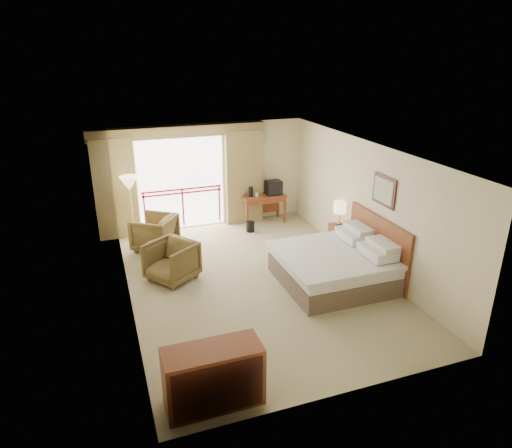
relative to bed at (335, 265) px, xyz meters
name	(u,v)px	position (x,y,z in m)	size (l,w,h in m)	color
floor	(256,280)	(-1.50, 0.60, -0.38)	(7.00, 7.00, 0.00)	#998E66
ceiling	(256,151)	(-1.50, 0.60, 2.32)	(7.00, 7.00, 0.00)	white
wall_back	(211,175)	(-1.50, 4.10, 0.97)	(5.00, 5.00, 0.00)	beige
wall_front	(347,310)	(-1.50, -2.90, 0.97)	(5.00, 5.00, 0.00)	beige
wall_left	(124,236)	(-4.00, 0.60, 0.97)	(7.00, 7.00, 0.00)	beige
wall_right	(366,205)	(1.00, 0.60, 0.97)	(7.00, 7.00, 0.00)	beige
balcony_door	(181,184)	(-2.30, 4.08, 0.82)	(2.40, 2.40, 0.00)	white
balcony_railing	(182,198)	(-2.30, 4.06, 0.44)	(2.09, 0.03, 1.02)	#A90E1C
curtain_left	(115,189)	(-3.95, 3.95, 0.87)	(1.00, 0.26, 2.50)	olive
curtain_right	(244,177)	(-0.65, 3.95, 0.87)	(1.00, 0.26, 2.50)	olive
valance	(179,132)	(-2.30, 3.98, 2.17)	(4.40, 0.22, 0.28)	olive
hvac_vent	(258,134)	(-0.20, 4.07, 1.97)	(0.50, 0.04, 0.50)	silver
bed	(335,265)	(0.00, 0.00, 0.00)	(2.13, 2.06, 0.97)	brown
headboard	(378,246)	(0.96, 0.00, 0.27)	(0.06, 2.10, 1.30)	brown
framed_art	(384,191)	(0.97, 0.00, 1.47)	(0.04, 0.72, 0.60)	black
nightstand	(339,237)	(0.94, 1.49, -0.09)	(0.40, 0.47, 0.56)	brown
table_lamp	(340,208)	(0.94, 1.54, 0.62)	(0.31, 0.31, 0.55)	tan
phone	(342,226)	(0.89, 1.34, 0.23)	(0.19, 0.15, 0.08)	black
desk	(262,201)	(-0.18, 3.76, 0.22)	(1.18, 0.57, 0.77)	brown
tv	(274,188)	(0.12, 3.70, 0.58)	(0.42, 0.33, 0.38)	black
coffee_maker	(251,192)	(-0.53, 3.71, 0.52)	(0.12, 0.12, 0.27)	black
cup	(257,195)	(-0.38, 3.66, 0.44)	(0.08, 0.08, 0.11)	white
wastebasket	(250,227)	(-0.73, 3.17, -0.24)	(0.22, 0.22, 0.27)	black
armchair_far	(156,249)	(-3.21, 2.90, -0.38)	(0.89, 0.91, 0.83)	#4D3D20
armchair_near	(173,279)	(-3.10, 1.24, -0.38)	(0.87, 0.90, 0.82)	#4D3D20
side_table	(159,251)	(-3.26, 1.91, 0.00)	(0.51, 0.51, 0.55)	black
book	(158,243)	(-3.26, 1.91, 0.18)	(0.18, 0.24, 0.02)	white
floor_lamp	(129,186)	(-3.64, 3.46, 1.06)	(0.43, 0.43, 1.68)	tan
dresser	(213,377)	(-3.18, -2.48, 0.06)	(1.30, 0.55, 0.87)	brown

